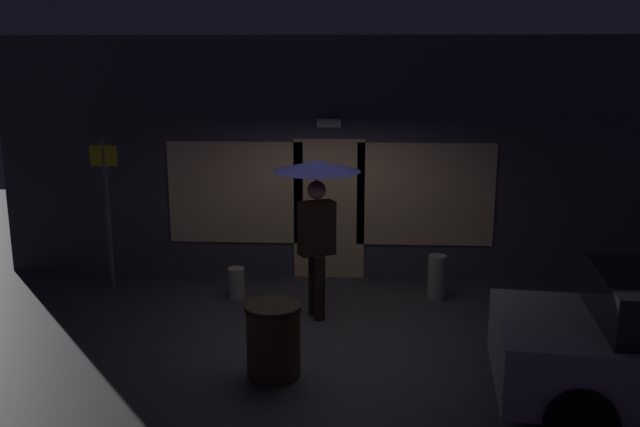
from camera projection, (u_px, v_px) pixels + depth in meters
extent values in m
plane|color=#423F44|center=(322.00, 329.00, 8.92)|extent=(18.00, 18.00, 0.00)
cube|color=#4C4C56|center=(330.00, 159.00, 10.78)|extent=(10.33, 0.30, 3.74)
cube|color=#F9D199|center=(329.00, 209.00, 10.79)|extent=(1.10, 0.04, 2.20)
cube|color=#F9D199|center=(236.00, 193.00, 10.81)|extent=(2.11, 0.04, 1.60)
cube|color=#F9D199|center=(426.00, 195.00, 10.65)|extent=(2.11, 0.04, 1.60)
cube|color=white|center=(329.00, 123.00, 10.41)|extent=(0.36, 0.16, 0.12)
cylinder|color=black|center=(320.00, 288.00, 9.15)|extent=(0.15, 0.15, 0.88)
cylinder|color=black|center=(314.00, 284.00, 9.33)|extent=(0.15, 0.15, 0.88)
cube|color=black|center=(317.00, 228.00, 9.07)|extent=(0.52, 0.42, 0.71)
cube|color=silver|center=(312.00, 230.00, 8.95)|extent=(0.13, 0.08, 0.57)
cube|color=#721966|center=(312.00, 232.00, 8.96)|extent=(0.06, 0.04, 0.46)
sphere|color=tan|center=(317.00, 190.00, 8.95)|extent=(0.24, 0.24, 0.24)
cylinder|color=slate|center=(317.00, 193.00, 8.96)|extent=(0.02, 0.02, 0.86)
cone|color=#14144C|center=(317.00, 166.00, 8.88)|extent=(1.13, 1.13, 0.14)
cylinder|color=black|center=(550.00, 345.00, 7.64)|extent=(0.66, 0.28, 0.64)
cylinder|color=black|center=(580.00, 422.00, 6.05)|extent=(0.66, 0.28, 0.64)
cylinder|color=#595B60|center=(108.00, 215.00, 10.28)|extent=(0.07, 0.07, 2.27)
cube|color=gold|center=(103.00, 156.00, 10.07)|extent=(0.40, 0.02, 0.30)
cylinder|color=#B2A899|center=(236.00, 283.00, 10.00)|extent=(0.24, 0.24, 0.46)
cylinder|color=#9E998E|center=(437.00, 277.00, 9.97)|extent=(0.26, 0.26, 0.65)
cylinder|color=#473823|center=(274.00, 343.00, 7.55)|extent=(0.59, 0.59, 0.77)
cylinder|color=black|center=(273.00, 307.00, 7.46)|extent=(0.62, 0.62, 0.06)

